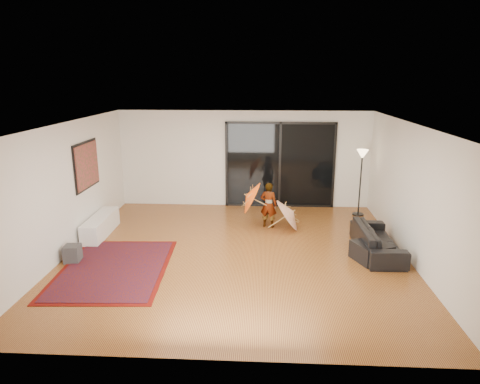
# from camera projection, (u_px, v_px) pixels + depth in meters

# --- Properties ---
(floor) EXTENTS (7.00, 7.00, 0.00)m
(floor) POSITION_uv_depth(u_px,v_px,m) (236.00, 254.00, 8.97)
(floor) COLOR #9E672B
(floor) RESTS_ON ground
(ceiling) EXTENTS (7.00, 7.00, 0.00)m
(ceiling) POSITION_uv_depth(u_px,v_px,m) (236.00, 124.00, 8.26)
(ceiling) COLOR white
(ceiling) RESTS_ON wall_back
(wall_back) EXTENTS (7.00, 0.00, 7.00)m
(wall_back) POSITION_uv_depth(u_px,v_px,m) (244.00, 159.00, 11.99)
(wall_back) COLOR silver
(wall_back) RESTS_ON floor
(wall_front) EXTENTS (7.00, 0.00, 7.00)m
(wall_front) POSITION_uv_depth(u_px,v_px,m) (218.00, 266.00, 5.24)
(wall_front) COLOR silver
(wall_front) RESTS_ON floor
(wall_left) EXTENTS (0.00, 7.00, 7.00)m
(wall_left) POSITION_uv_depth(u_px,v_px,m) (67.00, 189.00, 8.80)
(wall_left) COLOR silver
(wall_left) RESTS_ON floor
(wall_right) EXTENTS (0.00, 7.00, 7.00)m
(wall_right) POSITION_uv_depth(u_px,v_px,m) (413.00, 194.00, 8.43)
(wall_right) COLOR silver
(wall_right) RESTS_ON floor
(sliding_door) EXTENTS (3.06, 0.07, 2.40)m
(sliding_door) POSITION_uv_depth(u_px,v_px,m) (280.00, 165.00, 11.95)
(sliding_door) COLOR black
(sliding_door) RESTS_ON wall_back
(painting) EXTENTS (0.04, 1.28, 1.08)m
(painting) POSITION_uv_depth(u_px,v_px,m) (87.00, 165.00, 9.69)
(painting) COLOR black
(painting) RESTS_ON wall_left
(media_console) EXTENTS (0.44, 1.61, 0.44)m
(media_console) POSITION_uv_depth(u_px,v_px,m) (101.00, 225.00, 10.00)
(media_console) COLOR white
(media_console) RESTS_ON floor
(speaker) EXTENTS (0.33, 0.33, 0.35)m
(speaker) POSITION_uv_depth(u_px,v_px,m) (73.00, 254.00, 8.54)
(speaker) COLOR #424244
(speaker) RESTS_ON floor
(persian_rug) EXTENTS (2.15, 2.90, 0.02)m
(persian_rug) POSITION_uv_depth(u_px,v_px,m) (114.00, 268.00, 8.25)
(persian_rug) COLOR #590C07
(persian_rug) RESTS_ON floor
(sofa) EXTENTS (0.77, 1.93, 0.56)m
(sofa) POSITION_uv_depth(u_px,v_px,m) (377.00, 240.00, 8.96)
(sofa) COLOR black
(sofa) RESTS_ON floor
(ottoman) EXTENTS (0.85, 0.85, 0.37)m
(ottoman) POSITION_uv_depth(u_px,v_px,m) (371.00, 252.00, 8.60)
(ottoman) COLOR black
(ottoman) RESTS_ON floor
(floor_lamp) EXTENTS (0.30, 0.30, 1.77)m
(floor_lamp) POSITION_uv_depth(u_px,v_px,m) (362.00, 164.00, 11.13)
(floor_lamp) COLOR black
(floor_lamp) RESTS_ON floor
(child) EXTENTS (0.47, 0.37, 1.12)m
(child) POSITION_uv_depth(u_px,v_px,m) (269.00, 205.00, 10.43)
(child) COLOR #999999
(child) RESTS_ON floor
(parasol_orange) EXTENTS (0.53, 0.84, 0.87)m
(parasol_orange) POSITION_uv_depth(u_px,v_px,m) (246.00, 198.00, 10.36)
(parasol_orange) COLOR #FF580D
(parasol_orange) RESTS_ON child
(parasol_white) EXTENTS (0.66, 0.87, 0.95)m
(parasol_white) POSITION_uv_depth(u_px,v_px,m) (294.00, 210.00, 10.27)
(parasol_white) COLOR silver
(parasol_white) RESTS_ON floor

